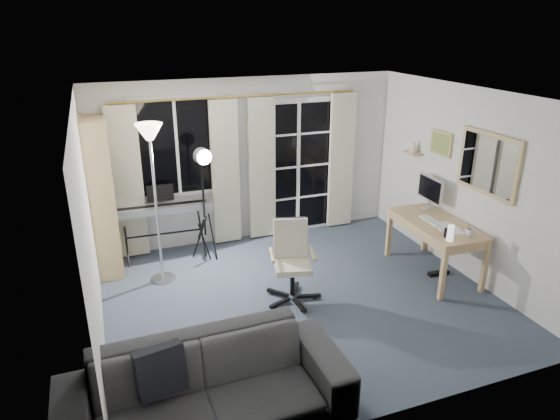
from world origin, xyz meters
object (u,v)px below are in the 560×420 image
object	(u,v)px
torchiere_lamp	(152,157)
monitor	(430,190)
mug	(470,232)
desk	(436,229)
studio_light	(203,170)
bookshelf	(100,199)
sofa	(205,378)
keyboard_piano	(162,209)
office_chair	(291,253)

from	to	relation	value
torchiere_lamp	monitor	bearing A→B (deg)	-9.37
monitor	mug	distance (m)	0.98
desk	studio_light	bearing A→B (deg)	155.08
bookshelf	desk	xyz separation A→B (m)	(4.01, -1.68, -0.34)
mug	sofa	bearing A→B (deg)	-162.89
bookshelf	keyboard_piano	size ratio (longest dim) A/B	1.51
studio_light	monitor	bearing A→B (deg)	-28.89
studio_light	sofa	xyz separation A→B (m)	(-0.67, -2.95, -0.85)
office_chair	sofa	distance (m)	2.18
desk	bookshelf	bearing A→B (deg)	159.53
bookshelf	office_chair	size ratio (longest dim) A/B	2.11
office_chair	desk	size ratio (longest dim) A/B	0.71
studio_light	office_chair	distance (m)	1.66
office_chair	mug	size ratio (longest dim) A/B	8.24
keyboard_piano	desk	distance (m)	3.64
bookshelf	mug	distance (m)	4.65
monitor	sofa	size ratio (longest dim) A/B	0.22
sofa	torchiere_lamp	bearing A→B (deg)	89.45
torchiere_lamp	monitor	size ratio (longest dim) A/B	3.93
bookshelf	sofa	bearing A→B (deg)	-76.56
monitor	keyboard_piano	bearing A→B (deg)	162.57
monitor	mug	xyz separation A→B (m)	(-0.10, -0.95, -0.21)
torchiere_lamp	studio_light	world-z (taller)	torchiere_lamp
keyboard_piano	monitor	xyz separation A→B (m)	(3.43, -1.23, 0.25)
bookshelf	desk	size ratio (longest dim) A/B	1.50
torchiere_lamp	monitor	distance (m)	3.67
monitor	bookshelf	bearing A→B (deg)	165.97
studio_light	desk	distance (m)	3.11
torchiere_lamp	mug	xyz separation A→B (m)	(3.47, -1.54, -0.86)
torchiere_lamp	office_chair	xyz separation A→B (m)	(1.41, -0.94, -1.06)
keyboard_piano	desk	world-z (taller)	keyboard_piano
studio_light	mug	xyz separation A→B (m)	(2.79, -1.89, -0.54)
office_chair	desk	distance (m)	1.96
desk	sofa	size ratio (longest dim) A/B	0.58
desk	monitor	world-z (taller)	monitor
bookshelf	sofa	distance (m)	3.35
bookshelf	mug	world-z (taller)	bookshelf
studio_light	monitor	xyz separation A→B (m)	(2.89, -0.94, -0.32)
torchiere_lamp	desk	bearing A→B (deg)	-17.14
office_chair	keyboard_piano	bearing A→B (deg)	143.07
torchiere_lamp	keyboard_piano	xyz separation A→B (m)	(0.14, 0.64, -0.90)
torchiere_lamp	studio_light	bearing A→B (deg)	27.38
studio_light	monitor	distance (m)	3.06
bookshelf	studio_light	size ratio (longest dim) A/B	1.25
bookshelf	keyboard_piano	bearing A→B (deg)	2.06
keyboard_piano	sofa	world-z (taller)	keyboard_piano
keyboard_piano	torchiere_lamp	bearing A→B (deg)	-99.91
studio_light	mug	distance (m)	3.41
keyboard_piano	monitor	world-z (taller)	monitor
sofa	monitor	bearing A→B (deg)	28.96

